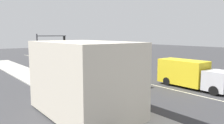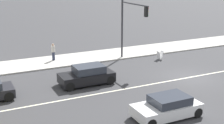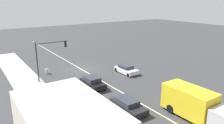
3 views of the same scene
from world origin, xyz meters
name	(u,v)px [view 3 (image 3 of 3)]	position (x,y,z in m)	size (l,w,h in m)	color
ground_plane	(161,115)	(0.00, 18.00, 0.00)	(160.00, 160.00, 0.00)	#38383A
lane_marking_center	(81,69)	(0.00, 0.00, 0.00)	(0.16, 60.00, 0.01)	beige
traffic_signal_main	(47,54)	(6.12, 2.15, 3.90)	(4.59, 0.34, 5.60)	#333338
pedestrian	(39,95)	(9.28, 8.50, 0.96)	(0.34, 0.34, 1.60)	#282D42
warning_aframe_sign	(47,71)	(5.43, -0.86, 0.43)	(0.45, 0.53, 0.84)	silver
delivery_truck	(197,105)	(-2.20, 20.38, 1.47)	(2.44, 7.50, 2.87)	silver
suv_black	(93,83)	(2.20, 7.92, 0.68)	(1.90, 4.03, 1.43)	black
sedan_dark	(128,105)	(2.20, 15.40, 0.61)	(1.88, 4.36, 1.24)	black
suv_grey	(197,99)	(-5.00, 18.52, 0.59)	(1.84, 4.52, 1.22)	slate
van_white	(126,69)	(-5.00, 5.80, 0.62)	(1.89, 3.95, 1.29)	silver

